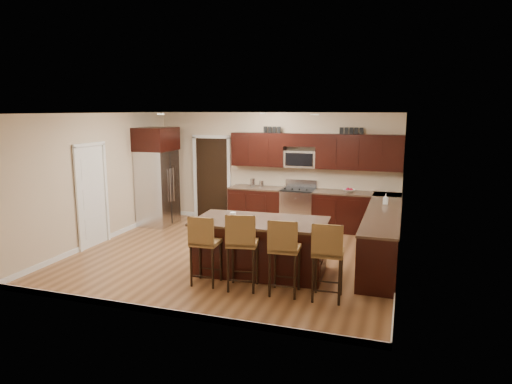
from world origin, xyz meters
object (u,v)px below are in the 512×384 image
(stool_right, at_px, (284,248))
(stool_extra, at_px, (328,252))
(range, at_px, (298,208))
(stool_mid, at_px, (242,243))
(island, at_px, (261,248))
(stool_left, at_px, (204,242))
(refrigerator, at_px, (157,175))

(stool_right, relative_size, stool_extra, 1.00)
(range, bearing_deg, stool_mid, -89.38)
(island, relative_size, stool_right, 1.95)
(stool_mid, bearing_deg, stool_left, 169.35)
(island, bearing_deg, refrigerator, 141.51)
(stool_mid, bearing_deg, stool_right, -10.19)
(range, relative_size, stool_right, 0.94)
(stool_extra, bearing_deg, refrigerator, 141.40)
(island, bearing_deg, stool_right, -56.32)
(stool_mid, xyz_separation_m, refrigerator, (-3.34, 3.25, 0.44))
(range, bearing_deg, island, -88.69)
(stool_left, height_order, refrigerator, refrigerator)
(stool_right, relative_size, refrigerator, 0.50)
(range, distance_m, stool_extra, 4.25)
(island, bearing_deg, range, 88.21)
(stool_left, xyz_separation_m, stool_right, (1.30, -0.00, 0.03))
(stool_extra, bearing_deg, stool_left, 176.20)
(range, height_order, refrigerator, refrigerator)
(refrigerator, xyz_separation_m, stool_extra, (4.66, -3.25, -0.47))
(stool_mid, bearing_deg, range, 80.32)
(stool_left, relative_size, stool_extra, 0.96)
(island, bearing_deg, stool_mid, -95.04)
(refrigerator, bearing_deg, stool_mid, -44.16)
(stool_left, xyz_separation_m, refrigerator, (-2.71, 3.24, 0.50))
(refrigerator, bearing_deg, stool_right, -39.01)
(range, distance_m, stool_right, 4.09)
(island, xyz_separation_m, refrigerator, (-3.37, 2.40, 0.78))
(stool_left, relative_size, stool_right, 0.96)
(stool_left, bearing_deg, range, 78.96)
(stool_left, distance_m, stool_mid, 0.64)
(island, relative_size, stool_left, 2.03)
(refrigerator, bearing_deg, island, -35.39)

